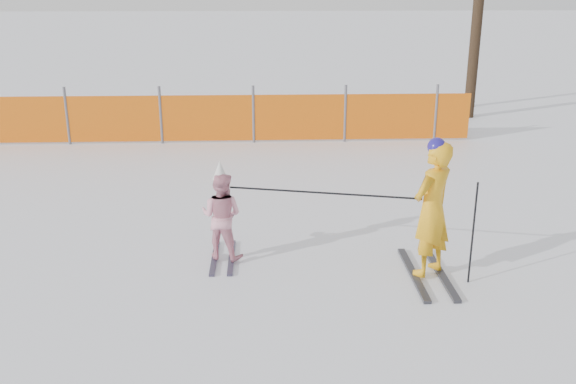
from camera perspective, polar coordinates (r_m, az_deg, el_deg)
The scene contains 5 objects.
ground at distance 7.71m, azimuth 0.15°, elevation -8.26°, with size 120.00×120.00×0.00m, color white.
adult at distance 7.79m, azimuth 12.68°, elevation -1.51°, with size 0.72×1.45×1.74m.
child at distance 8.19m, azimuth -5.93°, elevation -2.06°, with size 0.67×1.06×1.33m.
ski_poles at distance 7.76m, azimuth 7.68°, elevation -1.31°, with size 2.88×0.79×1.26m.
safety_fence at distance 14.56m, azimuth -17.73°, elevation 6.21°, with size 16.78×0.06×1.25m.
Camera 1 is at (-0.30, -6.86, 3.51)m, focal length 40.00 mm.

